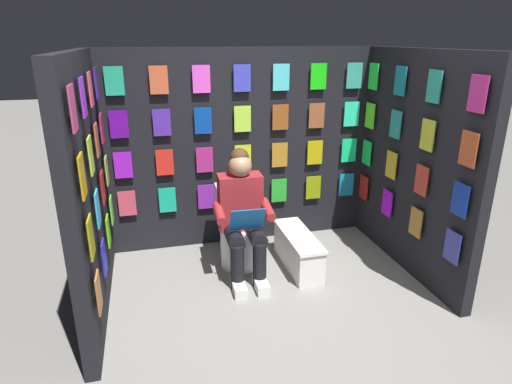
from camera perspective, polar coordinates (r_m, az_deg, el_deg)
name	(u,v)px	position (r m, az deg, el deg)	size (l,w,h in m)	color
ground_plane	(299,346)	(3.38, 5.60, -19.43)	(30.00, 30.00, 0.00)	gray
display_wall_back	(241,149)	(4.58, -1.96, 5.67)	(2.84, 0.14, 2.04)	black
display_wall_left	(414,164)	(4.27, 20.03, 3.43)	(0.14, 1.84, 2.04)	black
display_wall_right	(88,189)	(3.58, -21.14, 0.32)	(0.14, 1.84, 2.04)	black
toilet	(238,232)	(4.29, -2.32, -5.22)	(0.41, 0.56, 0.77)	white
person_reading	(243,215)	(3.97, -1.77, -2.98)	(0.53, 0.69, 1.19)	maroon
comic_longbox_near	(298,250)	(4.28, 5.53, -7.60)	(0.26, 0.82, 0.34)	white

